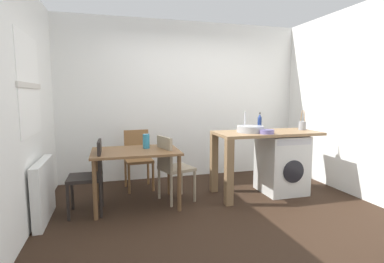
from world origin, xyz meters
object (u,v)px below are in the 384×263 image
mixing_bowl (267,131)px  vase (146,141)px  dining_table (136,158)px  chair_spare_by_wall (138,156)px  washing_machine (282,164)px  bottle_tall_green (260,122)px  utensil_crock (302,125)px  chair_person_seat (91,173)px  chair_opposite (172,165)px

mixing_bowl → vase: bearing=169.0°
dining_table → chair_spare_by_wall: 0.79m
washing_machine → bottle_tall_green: bearing=132.9°
washing_machine → mixing_bowl: mixing_bowl is taller
mixing_bowl → utensil_crock: size_ratio=0.69×
dining_table → chair_person_seat: chair_person_seat is taller
chair_spare_by_wall → vase: 0.75m
chair_opposite → washing_machine: 1.66m
chair_opposite → mixing_bowl: size_ratio=4.36×
chair_opposite → chair_spare_by_wall: (-0.39, 0.75, 0.00)m
dining_table → mixing_bowl: bearing=-6.9°
dining_table → chair_opposite: (0.48, 0.03, -0.14)m
chair_person_seat → chair_spare_by_wall: size_ratio=1.00×
chair_opposite → washing_machine: bearing=71.8°
vase → mixing_bowl: bearing=-11.0°
dining_table → bottle_tall_green: bottle_tall_green is taller
chair_person_seat → bottle_tall_green: 2.52m
bottle_tall_green → mixing_bowl: bearing=-106.8°
chair_person_seat → washing_machine: chair_person_seat is taller
dining_table → washing_machine: bearing=-0.4°
chair_spare_by_wall → bottle_tall_green: size_ratio=3.43×
chair_person_seat → chair_opposite: size_ratio=1.00×
dining_table → chair_spare_by_wall: (0.09, 0.77, -0.14)m
washing_machine → mixing_bowl: size_ratio=4.17×
chair_spare_by_wall → vase: (0.06, -0.67, 0.33)m
chair_spare_by_wall → dining_table: bearing=78.2°
dining_table → utensil_crock: size_ratio=3.67×
mixing_bowl → vase: size_ratio=1.08×
chair_spare_by_wall → bottle_tall_green: bearing=158.7°
utensil_crock → chair_opposite: bearing=-179.8°
chair_opposite → utensil_crock: utensil_crock is taller
bottle_tall_green → utensil_crock: utensil_crock is taller
chair_spare_by_wall → washing_machine: 2.19m
dining_table → utensil_crock: utensil_crock is taller
utensil_crock → vase: utensil_crock is taller
bottle_tall_green → chair_person_seat: bearing=-172.0°
dining_table → chair_spare_by_wall: size_ratio=1.22×
bottle_tall_green → vase: 1.76m
chair_spare_by_wall → vase: vase is taller
dining_table → chair_opposite: chair_opposite is taller
chair_opposite → mixing_bowl: mixing_bowl is taller
vase → chair_opposite: bearing=-12.2°
dining_table → washing_machine: 2.15m
dining_table → vase: size_ratio=5.74×
bottle_tall_green → chair_spare_by_wall: bearing=163.6°
utensil_crock → chair_person_seat: bearing=-177.4°
bottle_tall_green → vase: (-1.75, -0.14, -0.20)m
mixing_bowl → chair_spare_by_wall: bearing=149.3°
dining_table → bottle_tall_green: bearing=7.3°
dining_table → vase: 0.26m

